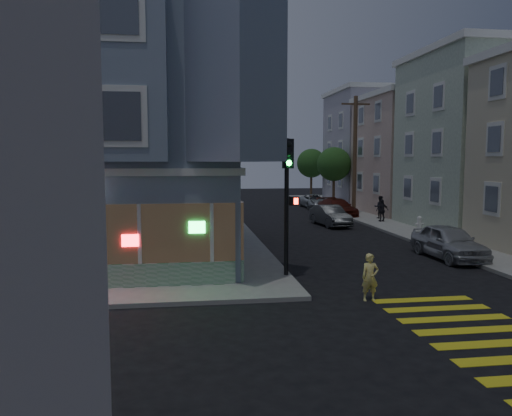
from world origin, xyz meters
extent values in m
plane|color=black|center=(0.00, 0.00, 0.00)|extent=(120.00, 120.00, 0.00)
cube|color=gray|center=(23.00, 23.00, 0.07)|extent=(24.00, 42.00, 0.15)
cube|color=slate|center=(-6.00, 11.00, 5.65)|extent=(14.00, 14.00, 11.00)
cube|color=silver|center=(-6.00, 11.00, 11.35)|extent=(14.60, 14.60, 0.40)
cube|color=silver|center=(-6.00, 11.00, 4.00)|extent=(14.30, 14.30, 0.25)
cube|color=#196B33|center=(-6.00, 3.95, 0.55)|extent=(13.60, 0.12, 0.80)
cube|color=#382B1E|center=(-6.00, 3.95, 1.95)|extent=(13.60, 0.10, 2.00)
cylinder|color=white|center=(-4.40, 3.87, 3.40)|extent=(1.00, 0.12, 1.00)
cube|color=tan|center=(19.50, 25.00, 4.65)|extent=(12.00, 8.60, 9.00)
cube|color=#928D9B|center=(19.50, 34.00, 5.40)|extent=(12.00, 8.60, 10.50)
cylinder|color=#4C3826|center=(12.00, 24.00, 4.65)|extent=(0.30, 0.30, 9.00)
cube|color=#4C3826|center=(12.00, 24.00, 8.55)|extent=(2.20, 0.12, 0.12)
cylinder|color=#4C3826|center=(12.20, 30.00, 1.75)|extent=(0.24, 0.24, 3.20)
sphere|color=#21491A|center=(12.20, 30.00, 3.95)|extent=(3.00, 3.00, 3.00)
cylinder|color=#4C3826|center=(12.20, 38.00, 1.75)|extent=(0.24, 0.24, 3.20)
sphere|color=#21491A|center=(12.20, 38.00, 3.95)|extent=(3.00, 3.00, 3.00)
imported|color=#FAEA80|center=(4.83, 1.80, 0.75)|extent=(0.55, 0.37, 1.50)
imported|color=black|center=(13.00, 21.25, 0.96)|extent=(0.95, 0.84, 1.62)
imported|color=black|center=(12.46, 19.49, 0.91)|extent=(0.92, 0.44, 1.52)
imported|color=#AEB1B6|center=(10.70, 7.60, 0.76)|extent=(1.88, 4.49, 1.52)
imported|color=#383B3D|center=(8.60, 18.88, 0.68)|extent=(1.93, 4.28, 1.36)
imported|color=#591D14|center=(10.70, 24.08, 0.68)|extent=(2.46, 4.86, 1.35)
imported|color=#AAB0B5|center=(10.70, 30.70, 0.62)|extent=(2.15, 4.48, 1.23)
cylinder|color=black|center=(2.80, 5.00, 2.66)|extent=(0.16, 0.16, 5.03)
cube|color=black|center=(2.80, 4.78, 4.62)|extent=(0.40, 0.37, 1.06)
sphere|color=black|center=(2.80, 4.62, 4.96)|extent=(0.20, 0.20, 0.20)
sphere|color=black|center=(2.80, 4.62, 4.62)|extent=(0.20, 0.20, 0.20)
sphere|color=#19F23F|center=(2.80, 4.62, 4.29)|extent=(0.20, 0.20, 0.20)
cube|color=black|center=(3.05, 4.82, 2.92)|extent=(0.37, 0.30, 0.32)
cube|color=#FF2614|center=(3.05, 4.71, 2.92)|extent=(0.22, 0.02, 0.22)
cylinder|color=silver|center=(13.00, 15.09, 0.49)|extent=(0.27, 0.27, 0.67)
sphere|color=silver|center=(13.00, 15.09, 0.88)|extent=(0.29, 0.29, 0.29)
cylinder|color=silver|center=(13.00, 15.09, 0.54)|extent=(0.50, 0.13, 0.13)
camera|label=1|loc=(-0.87, -12.85, 4.46)|focal=35.00mm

